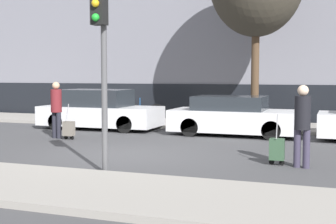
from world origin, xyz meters
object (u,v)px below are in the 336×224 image
pedestrian_right (302,121)px  trolley_right (277,149)px  parked_car_1 (234,117)px  parked_bicycle (144,112)px  trolley_left (69,129)px  pedestrian_left (56,106)px  parked_car_0 (99,111)px  traffic_light (101,40)px

pedestrian_right → trolley_right: bearing=-179.9°
parked_car_1 → pedestrian_right: (2.53, -4.94, 0.40)m
parked_car_1 → parked_bicycle: 4.65m
trolley_left → pedestrian_right: size_ratio=0.62×
trolley_left → trolley_right: bearing=-17.0°
trolley_left → trolley_right: (6.57, -2.01, 0.01)m
pedestrian_right → parked_bicycle: size_ratio=1.01×
pedestrian_left → parked_bicycle: size_ratio=1.01×
parked_car_0 → parked_car_1: (5.07, -0.07, -0.06)m
parked_car_0 → trolley_left: parked_car_0 is taller
pedestrian_right → parked_bicycle: bearing=145.7°
parked_car_1 → parked_bicycle: bearing=152.6°
parked_car_0 → parked_car_1: bearing=-0.8°
pedestrian_left → traffic_light: size_ratio=0.47×
parked_car_0 → pedestrian_left: bearing=-90.8°
pedestrian_right → pedestrian_left: bearing=175.9°
parked_car_1 → trolley_left: size_ratio=3.80×
pedestrian_right → trolley_right: size_ratio=1.58×
trolley_right → parked_bicycle: trolley_right is taller
parked_car_1 → trolley_right: parked_car_1 is taller
parked_car_0 → parked_car_1: size_ratio=1.06×
trolley_right → pedestrian_left: bearing=163.2°
parked_car_0 → pedestrian_right: size_ratio=2.49×
pedestrian_right → trolley_right: pedestrian_right is taller
parked_car_0 → traffic_light: bearing=-61.3°
parked_car_0 → parked_bicycle: size_ratio=2.51×
trolley_left → trolley_right: size_ratio=0.98×
parked_bicycle → parked_car_0: bearing=-114.4°
trolley_left → parked_bicycle: size_ratio=0.63×
trolley_left → traffic_light: traffic_light is taller
parked_car_0 → pedestrian_left: size_ratio=2.49×
trolley_left → pedestrian_right: (7.11, -2.12, 0.68)m
pedestrian_right → traffic_light: bearing=-138.3°
pedestrian_left → trolley_right: 7.45m
pedestrian_left → parked_bicycle: bearing=-86.4°
pedestrian_right → traffic_light: 4.57m
parked_car_1 → trolley_left: bearing=-148.4°
parked_car_0 → trolley_left: bearing=-80.3°
parked_car_1 → trolley_left: 5.38m
trolley_left → parked_bicycle: bearing=84.8°
trolley_right → parked_car_1: bearing=112.5°
trolley_left → pedestrian_right: pedestrian_right is taller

